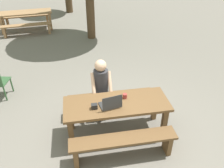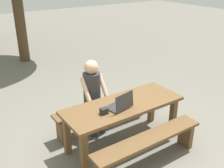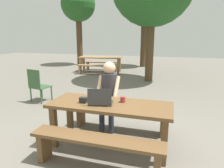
{
  "view_description": "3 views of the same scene",
  "coord_description": "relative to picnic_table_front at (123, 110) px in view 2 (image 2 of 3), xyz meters",
  "views": [
    {
      "loc": [
        -0.64,
        -3.17,
        3.22
      ],
      "look_at": [
        -0.04,
        0.25,
        0.98
      ],
      "focal_mm": 36.23,
      "sensor_mm": 36.0,
      "label": 1
    },
    {
      "loc": [
        -2.17,
        -2.87,
        2.64
      ],
      "look_at": [
        -0.04,
        0.25,
        0.98
      ],
      "focal_mm": 42.43,
      "sensor_mm": 36.0,
      "label": 2
    },
    {
      "loc": [
        0.89,
        -2.84,
        1.75
      ],
      "look_at": [
        -0.04,
        0.25,
        0.98
      ],
      "focal_mm": 32.4,
      "sensor_mm": 36.0,
      "label": 3
    }
  ],
  "objects": [
    {
      "name": "laptop",
      "position": [
        -0.12,
        -0.09,
        0.18
      ],
      "size": [
        0.41,
        0.34,
        0.27
      ],
      "rotation": [
        0.0,
        0.0,
        3.34
      ],
      "color": "#2D2D2D",
      "rests_on": "picnic_table_front"
    },
    {
      "name": "bench_far",
      "position": [
        0.0,
        0.61,
        -0.27
      ],
      "size": [
        1.8,
        0.3,
        0.46
      ],
      "color": "brown",
      "rests_on": "ground"
    },
    {
      "name": "bench_near",
      "position": [
        0.0,
        -0.61,
        -0.27
      ],
      "size": [
        1.8,
        0.3,
        0.46
      ],
      "color": "brown",
      "rests_on": "ground"
    },
    {
      "name": "ground_plane",
      "position": [
        0.0,
        0.0,
        -0.61
      ],
      "size": [
        30.0,
        30.0,
        0.0
      ],
      "primitive_type": "plane",
      "color": "slate"
    },
    {
      "name": "coffee_mug",
      "position": [
        0.18,
        0.12,
        0.16
      ],
      "size": [
        0.08,
        0.08,
        0.09
      ],
      "color": "#99332D",
      "rests_on": "picnic_table_front"
    },
    {
      "name": "person_seated",
      "position": [
        -0.2,
        0.57,
        0.15
      ],
      "size": [
        0.4,
        0.4,
        1.3
      ],
      "color": "#333847",
      "rests_on": "ground"
    },
    {
      "name": "small_pouch",
      "position": [
        -0.41,
        -0.09,
        0.16
      ],
      "size": [
        0.11,
        0.08,
        0.09
      ],
      "color": "black",
      "rests_on": "picnic_table_front"
    },
    {
      "name": "picnic_table_front",
      "position": [
        0.0,
        0.0,
        0.0
      ],
      "size": [
        1.9,
        0.73,
        0.73
      ],
      "color": "brown",
      "rests_on": "ground"
    }
  ]
}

